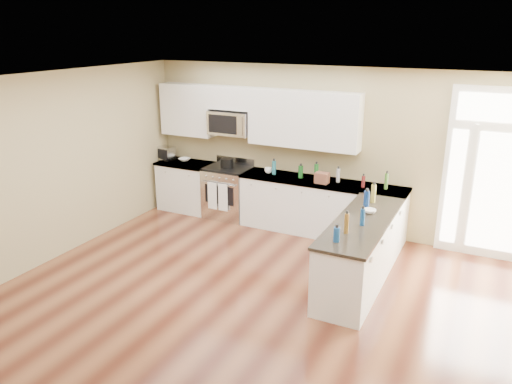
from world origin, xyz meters
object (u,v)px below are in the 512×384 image
peninsula_cabinet (360,254)px  kitchen_range (228,192)px  stockpot (227,163)px  toaster_oven (166,153)px

peninsula_cabinet → kitchen_range: size_ratio=2.15×
kitchen_range → stockpot: 0.56m
stockpot → toaster_oven: toaster_oven is taller
kitchen_range → toaster_oven: 1.50m
stockpot → toaster_oven: 1.37m
peninsula_cabinet → stockpot: 3.31m
peninsula_cabinet → kitchen_range: (-2.89, 1.45, 0.04)m
stockpot → toaster_oven: (-1.37, 0.02, 0.03)m
stockpot → peninsula_cabinet: bearing=-26.5°
peninsula_cabinet → kitchen_range: kitchen_range is taller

